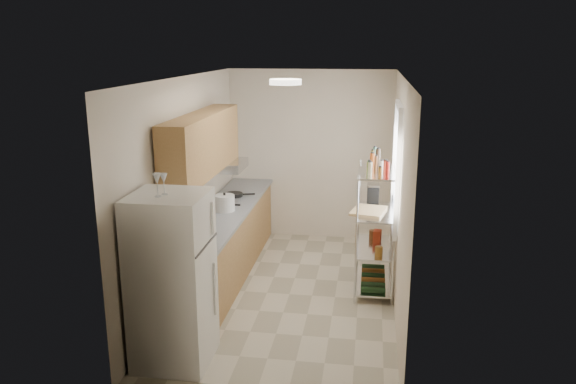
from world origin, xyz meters
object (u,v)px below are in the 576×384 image
frying_pan_large (220,204)px  rice_cooker (225,203)px  cutting_board (369,211)px  espresso_machine (373,194)px  refrigerator (172,280)px

frying_pan_large → rice_cooker: bearing=-57.7°
cutting_board → frying_pan_large: bearing=169.0°
rice_cooker → espresso_machine: espresso_machine is taller
espresso_machine → frying_pan_large: bearing=178.9°
rice_cooker → cutting_board: bearing=-5.2°
rice_cooker → frying_pan_large: 0.26m
refrigerator → cutting_board: size_ratio=3.51×
cutting_board → espresso_machine: bearing=82.8°
frying_pan_large → espresso_machine: bearing=2.9°
refrigerator → frying_pan_large: size_ratio=7.06×
frying_pan_large → espresso_machine: (1.98, -0.00, 0.22)m
frying_pan_large → cutting_board: (1.93, -0.38, 0.11)m
espresso_machine → rice_cooker: bearing=-174.6°
cutting_board → rice_cooker: bearing=174.8°
cutting_board → espresso_machine: size_ratio=1.85×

